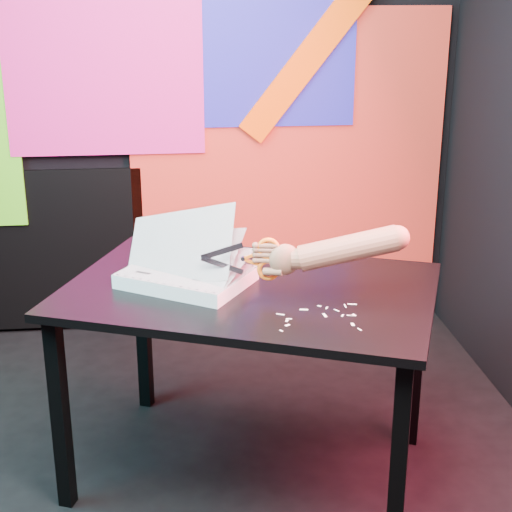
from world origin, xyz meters
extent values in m
cube|color=black|center=(0.00, 0.00, 0.00)|extent=(3.00, 3.00, 0.01)
cube|color=black|center=(0.00, 1.50, 1.35)|extent=(3.00, 0.01, 2.70)
cube|color=black|center=(0.00, -1.50, 1.35)|extent=(3.00, 0.01, 2.70)
cube|color=red|center=(0.65, 1.47, 0.85)|extent=(1.60, 0.02, 1.60)
cube|color=#2321AF|center=(0.55, 1.46, 1.45)|extent=(0.85, 0.02, 0.75)
cube|color=#DD1D81|center=(-0.25, 1.45, 1.35)|extent=(0.95, 0.02, 0.80)
cube|color=#FF4E05|center=(0.85, 1.44, 1.55)|extent=(0.91, 0.02, 1.11)
cube|color=black|center=(-0.75, 1.47, 0.45)|extent=(1.30, 0.02, 0.85)
cube|color=black|center=(-0.35, -0.03, 0.36)|extent=(0.06, 0.06, 0.72)
cube|color=black|center=(-0.09, 0.64, 0.36)|extent=(0.06, 0.06, 0.72)
cube|color=black|center=(0.72, -0.45, 0.36)|extent=(0.06, 0.06, 0.72)
cube|color=black|center=(0.98, 0.23, 0.36)|extent=(0.06, 0.06, 0.72)
cube|color=black|center=(0.32, 0.10, 0.73)|extent=(1.48, 1.24, 0.03)
cube|color=silver|center=(0.10, 0.15, 0.77)|extent=(0.52, 0.48, 0.05)
cube|color=white|center=(0.10, 0.15, 0.80)|extent=(0.51, 0.48, 0.00)
cube|color=white|center=(0.10, 0.15, 0.80)|extent=(0.49, 0.47, 0.13)
cube|color=white|center=(0.09, 0.17, 0.83)|extent=(0.46, 0.44, 0.22)
cube|color=white|center=(0.08, 0.18, 0.88)|extent=(0.40, 0.39, 0.31)
cylinder|color=black|center=(-0.14, 0.13, 0.80)|extent=(0.01, 0.01, 0.00)
cylinder|color=black|center=(-0.11, 0.12, 0.80)|extent=(0.01, 0.01, 0.00)
cylinder|color=black|center=(-0.08, 0.10, 0.80)|extent=(0.01, 0.01, 0.00)
cylinder|color=black|center=(-0.06, 0.08, 0.80)|extent=(0.01, 0.01, 0.00)
cylinder|color=black|center=(-0.03, 0.06, 0.80)|extent=(0.01, 0.01, 0.00)
cylinder|color=black|center=(0.00, 0.05, 0.80)|extent=(0.01, 0.01, 0.00)
cylinder|color=black|center=(0.02, 0.03, 0.80)|extent=(0.01, 0.01, 0.00)
cylinder|color=black|center=(0.05, 0.01, 0.80)|extent=(0.01, 0.01, 0.00)
cylinder|color=black|center=(0.08, 0.00, 0.80)|extent=(0.01, 0.01, 0.00)
cylinder|color=black|center=(0.10, -0.02, 0.80)|extent=(0.01, 0.01, 0.00)
cylinder|color=black|center=(0.13, -0.04, 0.80)|extent=(0.01, 0.01, 0.00)
cylinder|color=black|center=(0.16, -0.05, 0.80)|extent=(0.01, 0.01, 0.00)
cylinder|color=black|center=(0.18, -0.07, 0.80)|extent=(0.01, 0.01, 0.00)
cylinder|color=black|center=(0.01, 0.37, 0.80)|extent=(0.01, 0.01, 0.00)
cylinder|color=black|center=(0.04, 0.36, 0.80)|extent=(0.01, 0.01, 0.00)
cylinder|color=black|center=(0.07, 0.34, 0.80)|extent=(0.01, 0.01, 0.00)
cylinder|color=black|center=(0.09, 0.32, 0.80)|extent=(0.01, 0.01, 0.00)
cylinder|color=black|center=(0.12, 0.30, 0.80)|extent=(0.01, 0.01, 0.00)
cylinder|color=black|center=(0.15, 0.29, 0.80)|extent=(0.01, 0.01, 0.00)
cylinder|color=black|center=(0.17, 0.27, 0.80)|extent=(0.01, 0.01, 0.00)
cylinder|color=black|center=(0.20, 0.25, 0.80)|extent=(0.01, 0.01, 0.00)
cylinder|color=black|center=(0.23, 0.24, 0.80)|extent=(0.01, 0.01, 0.00)
cylinder|color=black|center=(0.25, 0.22, 0.80)|extent=(0.01, 0.01, 0.00)
cylinder|color=black|center=(0.28, 0.20, 0.80)|extent=(0.01, 0.01, 0.00)
cylinder|color=black|center=(0.31, 0.19, 0.80)|extent=(0.01, 0.01, 0.00)
cylinder|color=black|center=(0.34, 0.17, 0.80)|extent=(0.01, 0.01, 0.00)
cube|color=black|center=(0.04, 0.25, 0.80)|extent=(0.07, 0.05, 0.00)
cube|color=black|center=(0.13, 0.17, 0.80)|extent=(0.05, 0.04, 0.00)
cube|color=black|center=(0.04, 0.14, 0.80)|extent=(0.09, 0.06, 0.00)
cube|color=black|center=(0.14, 0.05, 0.80)|extent=(0.04, 0.03, 0.00)
cube|color=black|center=(-0.05, 0.14, 0.80)|extent=(0.05, 0.04, 0.00)
cube|color=#ADAFBC|center=(0.22, 0.03, 0.91)|extent=(0.14, 0.03, 0.07)
cube|color=#ADAFBC|center=(0.22, 0.03, 0.86)|extent=(0.14, 0.03, 0.07)
cylinder|color=#ADAFBC|center=(0.29, 0.02, 0.88)|extent=(0.02, 0.02, 0.02)
cube|color=orange|center=(0.31, 0.02, 0.87)|extent=(0.06, 0.02, 0.03)
cube|color=orange|center=(0.31, 0.02, 0.89)|extent=(0.06, 0.02, 0.03)
torus|color=orange|center=(0.37, 0.01, 0.92)|extent=(0.08, 0.03, 0.08)
torus|color=orange|center=(0.37, 0.01, 0.85)|extent=(0.08, 0.03, 0.08)
ellipsoid|color=brown|center=(0.42, 0.00, 0.88)|extent=(0.10, 0.06, 0.11)
cylinder|color=brown|center=(0.37, 0.01, 0.88)|extent=(0.08, 0.03, 0.02)
cylinder|color=brown|center=(0.37, 0.01, 0.90)|extent=(0.08, 0.03, 0.02)
cylinder|color=brown|center=(0.37, 0.01, 0.92)|extent=(0.07, 0.03, 0.02)
cylinder|color=brown|center=(0.37, 0.01, 0.93)|extent=(0.06, 0.03, 0.02)
cylinder|color=brown|center=(0.38, -0.01, 0.84)|extent=(0.07, 0.05, 0.03)
cylinder|color=brown|center=(0.48, -0.01, 0.89)|extent=(0.07, 0.08, 0.07)
cylinder|color=brown|center=(0.63, -0.04, 0.93)|extent=(0.35, 0.15, 0.17)
sphere|color=brown|center=(0.78, -0.07, 0.97)|extent=(0.08, 0.08, 0.08)
cube|color=white|center=(0.39, -0.15, 0.75)|extent=(0.03, 0.02, 0.00)
cube|color=white|center=(0.60, -0.26, 0.75)|extent=(0.01, 0.02, 0.00)
cube|color=white|center=(0.53, -0.10, 0.75)|extent=(0.01, 0.01, 0.00)
cube|color=white|center=(0.62, -0.29, 0.75)|extent=(0.01, 0.02, 0.00)
cube|color=white|center=(0.38, -0.28, 0.75)|extent=(0.01, 0.01, 0.00)
cube|color=white|center=(0.53, -0.18, 0.75)|extent=(0.01, 0.03, 0.00)
cube|color=white|center=(0.62, -0.19, 0.75)|extent=(0.03, 0.01, 0.00)
cube|color=white|center=(0.64, -0.10, 0.75)|extent=(0.03, 0.01, 0.00)
cube|color=white|center=(0.40, -0.21, 0.75)|extent=(0.01, 0.02, 0.00)
cube|color=white|center=(0.47, -0.12, 0.75)|extent=(0.03, 0.01, 0.00)
cube|color=white|center=(0.62, -0.18, 0.75)|extent=(0.02, 0.02, 0.00)
cube|color=white|center=(0.41, -0.19, 0.75)|extent=(0.02, 0.01, 0.00)
cube|color=white|center=(0.59, -0.18, 0.75)|extent=(0.01, 0.02, 0.00)
cube|color=white|center=(0.61, -0.11, 0.75)|extent=(0.00, 0.03, 0.00)
cube|color=white|center=(0.40, -0.24, 0.75)|extent=(0.02, 0.02, 0.00)
cube|color=white|center=(0.55, -0.12, 0.75)|extent=(0.01, 0.02, 0.00)
cube|color=white|center=(0.58, -0.14, 0.75)|extent=(0.02, 0.02, 0.00)
camera|label=1|loc=(0.07, -2.44, 1.75)|focal=55.00mm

